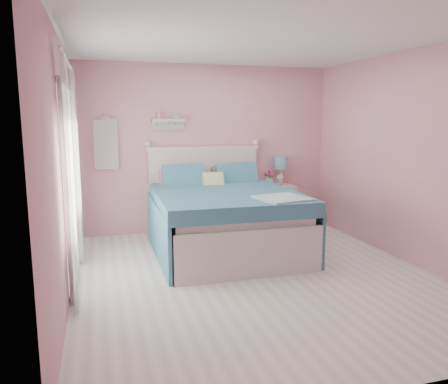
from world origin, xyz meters
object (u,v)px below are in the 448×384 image
vase (269,180)px  teacup (280,184)px  bed (223,219)px  table_lamp (280,165)px  nightstand (277,206)px

vase → teacup: vase is taller
bed → teacup: (1.15, 0.75, 0.32)m
table_lamp → teacup: 0.39m
bed → table_lamp: (1.26, 1.00, 0.59)m
nightstand → table_lamp: 0.68m
table_lamp → vase: size_ratio=2.84×
table_lamp → vase: 0.33m
vase → teacup: bearing=-59.0°
bed → nightstand: (1.18, 0.90, -0.08)m
vase → bed: bearing=-138.1°
bed → teacup: size_ratio=22.15×
nightstand → teacup: bearing=-100.7°
teacup → bed: bearing=-146.9°
nightstand → vase: vase is taller
bed → table_lamp: bearing=39.5°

